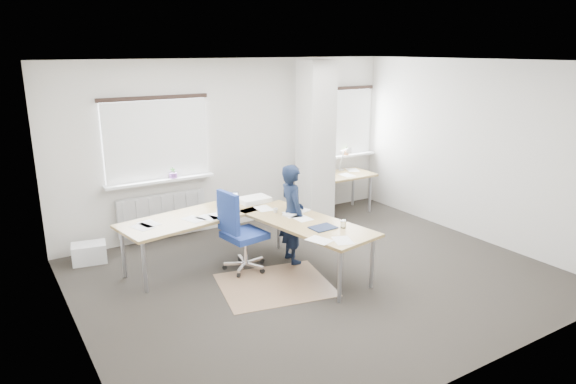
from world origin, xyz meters
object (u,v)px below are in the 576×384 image
desk_main (252,220)px  person (292,214)px  desk_side (336,177)px  task_chair (242,248)px

desk_main → person: size_ratio=1.98×
desk_main → desk_side: (2.46, 1.35, -0.01)m
desk_side → task_chair: desk_side is taller
task_chair → desk_side: bearing=19.3°
task_chair → person: person is taller
desk_side → task_chair: (-2.61, -1.35, -0.36)m
desk_main → desk_side: size_ratio=2.00×
desk_main → task_chair: size_ratio=2.45×
person → desk_side: bearing=-44.1°
desk_side → person: 2.35m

